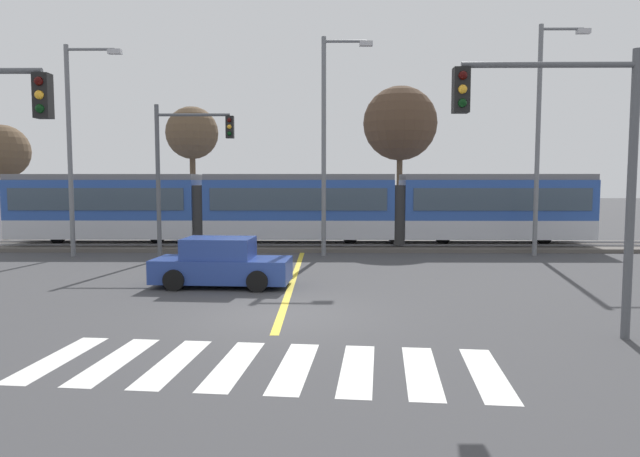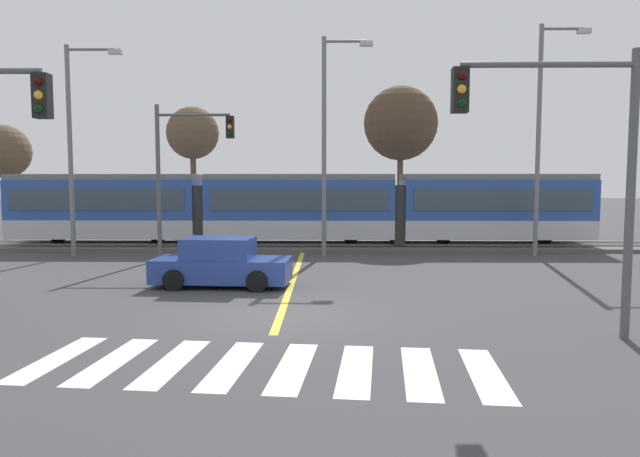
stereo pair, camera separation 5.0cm
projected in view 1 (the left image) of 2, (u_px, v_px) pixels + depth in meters
ground_plane at (281, 315)px, 13.90m from camera, size 200.00×200.00×0.00m
track_bed at (304, 246)px, 28.02m from camera, size 120.00×4.00×0.18m
rail_near at (303, 245)px, 27.29m from camera, size 120.00×0.08×0.10m
rail_far at (305, 242)px, 28.73m from camera, size 120.00×0.08×0.10m
light_rail_tram at (300, 206)px, 27.86m from camera, size 28.00×2.64×3.43m
crosswalk_stripe_0 at (58, 359)px, 10.47m from camera, size 0.83×2.84×0.01m
crosswalk_stripe_1 at (115, 361)px, 10.36m from camera, size 0.83×2.84×0.01m
crosswalk_stripe_2 at (174, 363)px, 10.24m from camera, size 0.83×2.84×0.01m
crosswalk_stripe_3 at (233, 365)px, 10.12m from camera, size 0.83×2.84×0.01m
crosswalk_stripe_4 at (295, 367)px, 10.01m from camera, size 0.83×2.84×0.01m
crosswalk_stripe_5 at (357, 369)px, 9.89m from camera, size 0.83×2.84×0.01m
crosswalk_stripe_6 at (421, 371)px, 9.77m from camera, size 0.83×2.84×0.01m
crosswalk_stripe_7 at (487, 374)px, 9.65m from camera, size 0.83×2.84×0.01m
lane_centre_line at (293, 279)px, 19.05m from camera, size 0.20×14.03×0.01m
sedan_crossing at (222, 264)px, 17.71m from camera, size 4.30×2.12×1.52m
traffic_light_far_left at (183, 159)px, 23.42m from camera, size 3.25×0.38×6.40m
traffic_light_near_right at (570, 147)px, 11.51m from camera, size 3.75×0.38×5.90m
street_lamp_west at (74, 138)px, 24.44m from camera, size 2.45×0.28×9.04m
street_lamp_centre at (328, 134)px, 24.64m from camera, size 2.18×0.28×9.43m
street_lamp_east at (542, 128)px, 24.68m from camera, size 2.18×0.28×9.96m
bare_tree_far_west at (2, 152)px, 31.41m from camera, size 2.93×2.93×6.38m
bare_tree_west at (192, 134)px, 31.83m from camera, size 2.92×2.92×7.43m
bare_tree_east at (400, 124)px, 31.40m from camera, size 4.07×4.07×8.49m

